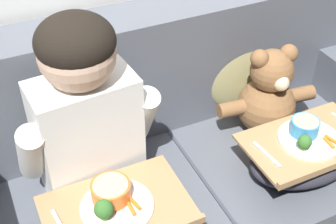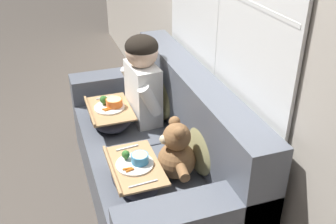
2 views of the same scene
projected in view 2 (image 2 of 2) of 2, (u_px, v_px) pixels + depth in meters
ground_plane at (151, 197)px, 2.99m from camera, size 14.00×14.00×0.00m
wall_back_with_window at (224, 21)px, 2.48m from camera, size 8.00×0.08×2.60m
couch at (159, 157)px, 2.83m from camera, size 1.91×0.86×0.98m
throw_pillow_behind_child at (165, 93)px, 3.03m from camera, size 0.41×0.20×0.43m
throw_pillow_behind_teddy at (203, 144)px, 2.42m from camera, size 0.38×0.18×0.40m
child_figure at (142, 75)px, 2.89m from camera, size 0.49×0.25×0.68m
teddy_bear at (176, 154)px, 2.39m from camera, size 0.42×0.30×0.39m
lap_tray_child at (110, 115)px, 2.96m from camera, size 0.45×0.31×0.23m
lap_tray_teddy at (135, 174)px, 2.35m from camera, size 0.47×0.29×0.22m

